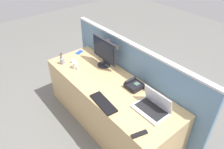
{
  "coord_description": "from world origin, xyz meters",
  "views": [
    {
      "loc": [
        1.7,
        -1.34,
        2.39
      ],
      "look_at": [
        0.0,
        0.05,
        0.83
      ],
      "focal_mm": 34.02,
      "sensor_mm": 36.0,
      "label": 1
    }
  ],
  "objects": [
    {
      "name": "cubicle_divider",
      "position": [
        -0.0,
        0.41,
        0.57
      ],
      "size": [
        2.44,
        0.07,
        1.14
      ],
      "color": "#6084A3",
      "rests_on": "ground_plane"
    },
    {
      "name": "ground_plane",
      "position": [
        0.0,
        0.0,
        0.0
      ],
      "size": [
        10.0,
        10.0,
        0.0
      ],
      "primitive_type": "plane",
      "color": "slate"
    },
    {
      "name": "desk",
      "position": [
        0.0,
        0.0,
        0.35
      ],
      "size": [
        2.07,
        0.74,
        0.71
      ],
      "primitive_type": "cube",
      "color": "tan",
      "rests_on": "ground_plane"
    },
    {
      "name": "tv_remote",
      "position": [
        0.83,
        -0.28,
        0.72
      ],
      "size": [
        0.09,
        0.18,
        0.02
      ],
      "primitive_type": "cube",
      "rotation": [
        0.0,
        0.0,
        -0.28
      ],
      "color": "black",
      "rests_on": "desk"
    },
    {
      "name": "laptop",
      "position": [
        0.67,
        0.09,
        0.76
      ],
      "size": [
        0.37,
        0.27,
        0.22
      ],
      "color": "silver",
      "rests_on": "desk"
    },
    {
      "name": "coffee_mug",
      "position": [
        -0.59,
        -0.14,
        0.75
      ],
      "size": [
        0.11,
        0.08,
        0.09
      ],
      "color": "white",
      "rests_on": "desk"
    },
    {
      "name": "pen_cup",
      "position": [
        -0.81,
        -0.23,
        0.76
      ],
      "size": [
        0.07,
        0.07,
        0.18
      ],
      "color": "#99999E",
      "rests_on": "desk"
    },
    {
      "name": "keyboard_main",
      "position": [
        0.26,
        -0.29,
        0.72
      ],
      "size": [
        0.41,
        0.17,
        0.02
      ],
      "primitive_type": "cube",
      "rotation": [
        0.0,
        0.0,
        -0.1
      ],
      "color": "black",
      "rests_on": "desk"
    },
    {
      "name": "desktop_monitor",
      "position": [
        -0.39,
        0.22,
        0.93
      ],
      "size": [
        0.48,
        0.19,
        0.41
      ],
      "color": "#232328",
      "rests_on": "desk"
    },
    {
      "name": "desk_phone",
      "position": [
        0.26,
        0.19,
        0.74
      ],
      "size": [
        0.19,
        0.19,
        0.1
      ],
      "color": "black",
      "rests_on": "desk"
    },
    {
      "name": "cell_phone_blue_case",
      "position": [
        -0.94,
        0.14,
        0.71
      ],
      "size": [
        0.11,
        0.14,
        0.01
      ],
      "primitive_type": "cube",
      "rotation": [
        0.0,
        0.0,
        0.38
      ],
      "color": "blue",
      "rests_on": "desk"
    },
    {
      "name": "computer_mouse_right_hand",
      "position": [
        -0.77,
        -0.08,
        0.72
      ],
      "size": [
        0.09,
        0.11,
        0.03
      ],
      "primitive_type": "ellipsoid",
      "rotation": [
        0.0,
        0.0,
        0.33
      ],
      "color": "#B2B5BC",
      "rests_on": "desk"
    }
  ]
}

